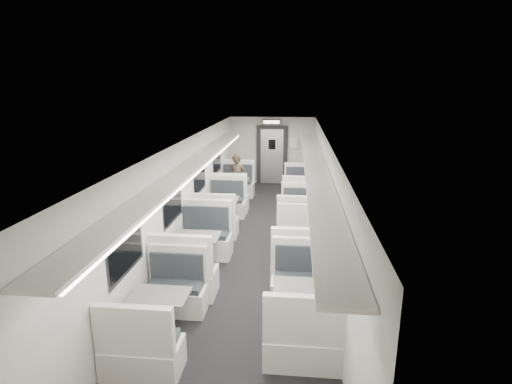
% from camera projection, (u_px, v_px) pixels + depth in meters
% --- Properties ---
extents(room, '(3.24, 12.24, 2.64)m').
position_uv_depth(room, '(255.00, 197.00, 8.55)').
color(room, black).
rests_on(room, ground).
extents(booth_left_a, '(1.06, 2.15, 1.15)m').
position_uv_depth(booth_left_a, '(234.00, 191.00, 12.13)').
color(booth_left_a, silver).
rests_on(booth_left_a, room).
extents(booth_left_b, '(1.02, 2.07, 1.11)m').
position_uv_depth(booth_left_b, '(222.00, 212.00, 10.22)').
color(booth_left_b, silver).
rests_on(booth_left_b, room).
extents(booth_left_c, '(1.09, 2.21, 1.18)m').
position_uv_depth(booth_left_c, '(196.00, 254.00, 7.63)').
color(booth_left_c, silver).
rests_on(booth_left_c, room).
extents(booth_left_d, '(0.97, 1.97, 1.06)m').
position_uv_depth(booth_left_d, '(161.00, 316.00, 5.68)').
color(booth_left_d, silver).
rests_on(booth_left_d, room).
extents(booth_right_a, '(1.00, 2.03, 1.09)m').
position_uv_depth(booth_right_a, '(300.00, 193.00, 12.02)').
color(booth_right_a, silver).
rests_on(booth_right_a, room).
extents(booth_right_b, '(0.99, 2.01, 1.08)m').
position_uv_depth(booth_right_b, '(300.00, 221.00, 9.55)').
color(booth_right_b, silver).
rests_on(booth_right_b, room).
extents(booth_right_c, '(1.07, 2.18, 1.16)m').
position_uv_depth(booth_right_c, '(301.00, 247.00, 7.96)').
color(booth_right_c, silver).
rests_on(booth_right_c, room).
extents(booth_right_d, '(1.00, 2.03, 1.09)m').
position_uv_depth(booth_right_d, '(302.00, 307.00, 5.88)').
color(booth_right_d, silver).
rests_on(booth_right_d, room).
extents(passenger, '(0.62, 0.46, 1.54)m').
position_uv_depth(passenger, '(237.00, 180.00, 11.87)').
color(passenger, black).
rests_on(passenger, room).
extents(window_a, '(0.02, 1.18, 0.84)m').
position_uv_depth(window_a, '(217.00, 159.00, 11.92)').
color(window_a, black).
rests_on(window_a, room).
extents(window_b, '(0.02, 1.18, 0.84)m').
position_uv_depth(window_b, '(200.00, 176.00, 9.81)').
color(window_b, black).
rests_on(window_b, room).
extents(window_c, '(0.02, 1.18, 0.84)m').
position_uv_depth(window_c, '(173.00, 201.00, 7.69)').
color(window_c, black).
rests_on(window_c, room).
extents(window_d, '(0.02, 1.18, 0.84)m').
position_uv_depth(window_d, '(126.00, 246.00, 5.58)').
color(window_d, black).
rests_on(window_d, room).
extents(luggage_rack_left, '(0.46, 10.40, 0.09)m').
position_uv_depth(luggage_rack_left, '(193.00, 166.00, 8.19)').
color(luggage_rack_left, silver).
rests_on(luggage_rack_left, room).
extents(luggage_rack_right, '(0.46, 10.40, 0.09)m').
position_uv_depth(luggage_rack_right, '(315.00, 168.00, 7.95)').
color(luggage_rack_right, silver).
rests_on(luggage_rack_right, room).
extents(vestibule_door, '(1.10, 0.13, 2.10)m').
position_uv_depth(vestibule_door, '(272.00, 156.00, 14.28)').
color(vestibule_door, black).
rests_on(vestibule_door, room).
extents(exit_sign, '(0.62, 0.12, 0.16)m').
position_uv_depth(exit_sign, '(271.00, 122.00, 13.49)').
color(exit_sign, black).
rests_on(exit_sign, room).
extents(wall_notice, '(0.32, 0.02, 0.40)m').
position_uv_depth(wall_notice, '(293.00, 143.00, 14.08)').
color(wall_notice, silver).
rests_on(wall_notice, room).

